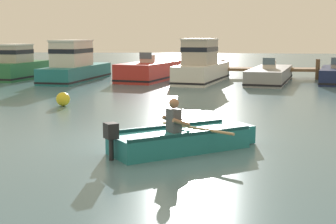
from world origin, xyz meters
name	(u,v)px	position (x,y,z in m)	size (l,w,h in m)	color
ground_plane	(141,141)	(0.00, 0.00, 0.00)	(120.00, 120.00, 0.00)	slate
wooden_dock	(316,70)	(7.13, 18.43, 0.53)	(11.83, 1.64, 1.19)	brown
rowboat_with_person	(182,139)	(1.11, -0.84, 0.25)	(3.27, 2.80, 1.19)	#1E727A
moored_boat_green	(18,66)	(-10.23, 15.59, 0.78)	(2.10, 4.93, 2.06)	#287042
moored_boat_teal	(75,66)	(-6.64, 15.07, 0.84)	(2.40, 6.79, 2.30)	#1E727A
moored_boat_red	(150,72)	(-2.49, 16.06, 0.49)	(3.27, 5.94, 1.61)	#B72D28
moored_boat_white	(202,66)	(0.51, 15.18, 0.88)	(2.97, 6.23, 2.39)	white
moored_boat_grey	(270,75)	(4.26, 15.80, 0.37)	(3.16, 6.97, 1.36)	gray
moored_boat_navy	(336,75)	(7.82, 16.06, 0.38)	(2.70, 5.55, 1.39)	#19234C
mooring_buoy	(63,99)	(-3.91, 5.46, 0.25)	(0.50, 0.50, 0.50)	yellow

